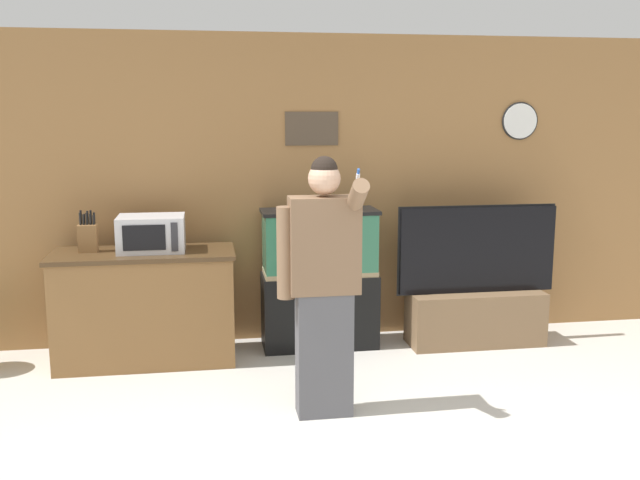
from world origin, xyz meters
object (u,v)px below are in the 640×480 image
at_px(tv_on_stand, 476,303).
at_px(microwave, 151,233).
at_px(knife_block, 88,237).
at_px(counter_island, 146,307).
at_px(aquarium_on_stand, 319,279).
at_px(person_standing, 323,283).

bearing_deg(tv_on_stand, microwave, 179.44).
relative_size(microwave, knife_block, 1.59).
relative_size(counter_island, knife_block, 4.38).
bearing_deg(aquarium_on_stand, counter_island, -173.95).
relative_size(counter_island, microwave, 2.76).
bearing_deg(person_standing, counter_island, 134.91).
bearing_deg(knife_block, counter_island, -7.84).
xyz_separation_m(counter_island, microwave, (0.07, 0.02, 0.58)).
height_order(counter_island, knife_block, knife_block).
distance_m(microwave, person_standing, 1.69).
bearing_deg(person_standing, aquarium_on_stand, 81.74).
height_order(microwave, tv_on_stand, tv_on_stand).
bearing_deg(microwave, counter_island, -162.47).
height_order(knife_block, aquarium_on_stand, knife_block).
height_order(microwave, person_standing, person_standing).
relative_size(tv_on_stand, person_standing, 0.81).
distance_m(counter_island, person_standing, 1.77).
relative_size(counter_island, aquarium_on_stand, 1.21).
xyz_separation_m(counter_island, tv_on_stand, (2.73, -0.00, -0.09)).
bearing_deg(counter_island, aquarium_on_stand, 6.05).
bearing_deg(counter_island, tv_on_stand, -0.09).
xyz_separation_m(aquarium_on_stand, person_standing, (-0.20, -1.37, 0.30)).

